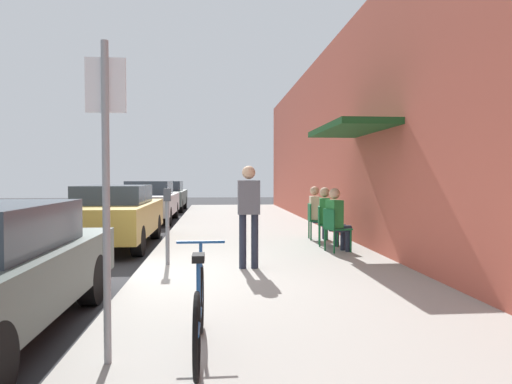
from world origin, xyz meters
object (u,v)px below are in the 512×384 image
parked_car_2 (150,201)px  seated_patron_0 (337,217)px  parked_car_1 (114,215)px  cafe_chair_2 (314,219)px  street_sign (106,176)px  pedestrian_standing (249,208)px  seated_patron_2 (317,211)px  parking_meter (167,220)px  cafe_chair_0 (334,227)px  seated_patron_1 (327,214)px  parked_car_3 (166,195)px  cafe_chair_1 (324,223)px  bicycle_0 (199,311)px

parked_car_2 → seated_patron_0: (4.84, -7.81, 0.05)m
parked_car_1 → cafe_chair_2: size_ratio=5.06×
street_sign → pedestrian_standing: 4.04m
parked_car_1 → seated_patron_2: 4.84m
parked_car_1 → pedestrian_standing: bearing=-49.4°
parking_meter → cafe_chair_0: 3.42m
cafe_chair_0 → seated_patron_2: 1.85m
parking_meter → street_sign: 4.28m
cafe_chair_0 → seated_patron_1: bearing=86.0°
parked_car_2 → cafe_chair_0: bearing=-58.6°
seated_patron_2 → parked_car_1: bearing=179.6°
parked_car_1 → cafe_chair_2: bearing=-0.4°
parked_car_3 → cafe_chair_1: 13.47m
bicycle_0 → parking_meter: bearing=99.6°
street_sign → cafe_chair_0: (3.28, 5.29, -1.02)m
parked_car_3 → parking_meter: bearing=-83.9°
cafe_chair_1 → seated_patron_1: 0.20m
bicycle_0 → cafe_chair_2: bicycle_0 is taller
cafe_chair_0 → seated_patron_0: bearing=14.8°
parking_meter → bicycle_0: parking_meter is taller
parked_car_1 → bicycle_0: bearing=-72.3°
street_sign → cafe_chair_1: size_ratio=2.99×
parking_meter → bicycle_0: size_ratio=0.77×
parked_car_3 → street_sign: (1.50, -18.72, 0.89)m
street_sign → parked_car_1: bearing=101.8°
seated_patron_0 → parked_car_2: bearing=121.8°
street_sign → cafe_chair_0: bearing=58.2°
parked_car_3 → seated_patron_1: size_ratio=3.41×
street_sign → seated_patron_0: (3.34, 5.30, -0.82)m
parked_car_3 → parking_meter: 14.59m
seated_patron_2 → bicycle_0: bearing=-110.5°
cafe_chair_2 → parked_car_2: bearing=128.7°
street_sign → bicycle_0: street_sign is taller
seated_patron_0 → seated_patron_2: 1.83m
parked_car_2 → street_sign: (1.50, -13.11, 0.87)m
parked_car_2 → bicycle_0: 13.16m
parked_car_2 → seated_patron_2: parked_car_2 is taller
bicycle_0 → cafe_chair_0: bicycle_0 is taller
cafe_chair_1 → cafe_chair_2: same height
seated_patron_0 → pedestrian_standing: pedestrian_standing is taller
parked_car_2 → seated_patron_0: size_ratio=3.41×
street_sign → seated_patron_1: bearing=61.3°
parked_car_2 → cafe_chair_2: 7.65m
parking_meter → cafe_chair_2: size_ratio=1.52×
parked_car_3 → bicycle_0: (2.23, -18.57, -0.27)m
parked_car_3 → bicycle_0: bearing=-83.1°
parking_meter → seated_patron_2: parking_meter is taller
parked_car_2 → cafe_chair_0: size_ratio=5.06×
parked_car_3 → seated_patron_0: parked_car_3 is taller
seated_patron_0 → cafe_chair_1: seated_patron_0 is taller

